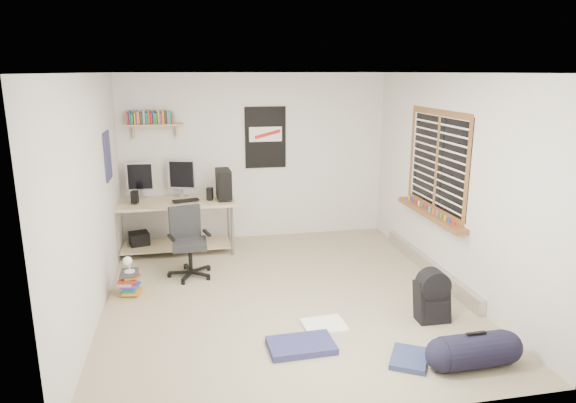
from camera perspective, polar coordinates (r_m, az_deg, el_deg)
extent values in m
cube|color=gray|center=(6.04, -0.52, -10.39)|extent=(4.00, 4.50, 0.01)
cube|color=white|center=(5.49, -0.58, 14.15)|extent=(4.00, 4.50, 0.01)
cube|color=silver|center=(7.82, -3.61, 4.93)|extent=(4.00, 0.01, 2.50)
cube|color=silver|center=(5.63, -21.02, 0.32)|extent=(0.01, 4.50, 2.50)
cube|color=silver|center=(6.31, 17.66, 2.02)|extent=(0.01, 4.50, 2.50)
cube|color=tan|center=(7.48, -12.40, -2.78)|extent=(1.82, 1.16, 0.77)
cube|color=#ADACB2|center=(7.59, -16.07, 1.95)|extent=(0.37, 0.10, 0.41)
cube|color=#A2A1A6|center=(7.56, -11.76, 2.24)|extent=(0.40, 0.20, 0.43)
cube|color=black|center=(7.30, -7.17, 1.96)|extent=(0.21, 0.40, 0.41)
cube|color=black|center=(7.27, -11.29, 0.13)|extent=(0.38, 0.21, 0.02)
cube|color=black|center=(7.30, -16.67, 0.48)|extent=(0.11, 0.11, 0.17)
cube|color=black|center=(7.28, -8.68, 0.87)|extent=(0.10, 0.10, 0.17)
cube|color=black|center=(6.51, -10.90, -4.13)|extent=(0.70, 0.70, 0.88)
cube|color=tan|center=(7.59, -14.58, 8.25)|extent=(0.80, 0.22, 0.24)
cube|color=black|center=(7.78, -2.51, 7.12)|extent=(0.62, 0.03, 0.92)
cube|color=navy|center=(6.75, -19.40, 4.80)|extent=(0.02, 0.42, 0.60)
cube|color=brown|center=(6.51, 16.11, 4.28)|extent=(0.10, 1.50, 1.26)
cube|color=#B7B2A8|center=(6.87, 15.37, -6.96)|extent=(0.08, 2.50, 0.18)
cube|color=black|center=(5.62, 15.69, -10.62)|extent=(0.34, 0.27, 0.44)
cylinder|color=black|center=(4.93, 19.98, -15.47)|extent=(0.32, 0.32, 0.61)
cube|color=white|center=(5.35, 4.04, -13.58)|extent=(0.45, 0.38, 0.04)
cube|color=navy|center=(4.98, 1.48, -15.71)|extent=(0.63, 0.41, 0.07)
cube|color=navy|center=(4.91, 13.31, -16.62)|extent=(0.47, 0.51, 0.05)
cube|color=brown|center=(6.24, -17.25, -8.68)|extent=(0.51, 0.44, 0.30)
cube|color=silver|center=(6.14, -17.24, -6.77)|extent=(0.16, 0.21, 0.19)
cube|color=black|center=(7.67, -16.17, -4.37)|extent=(0.32, 0.32, 0.29)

